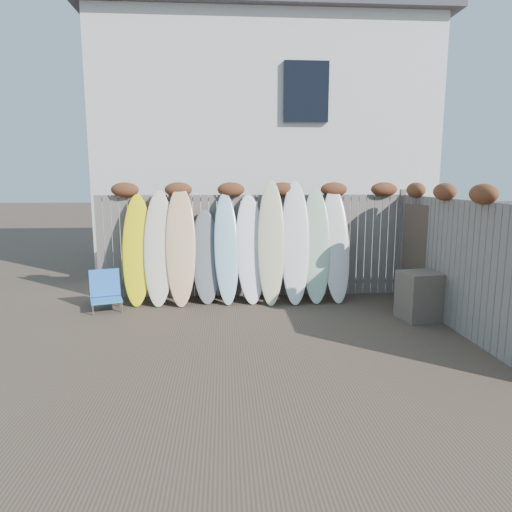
{
  "coord_description": "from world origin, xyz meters",
  "views": [
    {
      "loc": [
        -0.54,
        -6.47,
        2.3
      ],
      "look_at": [
        0.0,
        1.2,
        1.0
      ],
      "focal_mm": 32.0,
      "sensor_mm": 36.0,
      "label": 1
    }
  ],
  "objects": [
    {
      "name": "surfboard_9",
      "position": [
        1.58,
        1.97,
        1.08
      ],
      "size": [
        0.52,
        0.76,
        2.16
      ],
      "primitive_type": "ellipsoid",
      "rotation": [
        -0.31,
        0.0,
        0.01
      ],
      "color": "silver",
      "rests_on": "ground"
    },
    {
      "name": "surfboard_0",
      "position": [
        -2.15,
        1.98,
        1.02
      ],
      "size": [
        0.55,
        0.74,
        2.03
      ],
      "primitive_type": "ellipsoid",
      "rotation": [
        -0.31,
        0.0,
        0.04
      ],
      "color": "#FFE70B",
      "rests_on": "ground"
    },
    {
      "name": "back_fence",
      "position": [
        0.06,
        2.39,
        1.18
      ],
      "size": [
        6.05,
        0.28,
        2.24
      ],
      "color": "slate",
      "rests_on": "ground"
    },
    {
      "name": "surfboard_1",
      "position": [
        -1.75,
        1.95,
        1.05
      ],
      "size": [
        0.55,
        0.75,
        2.11
      ],
      "primitive_type": "ellipsoid",
      "rotation": [
        -0.31,
        0.0,
        0.01
      ],
      "color": "beige",
      "rests_on": "ground"
    },
    {
      "name": "lattice_panel",
      "position": [
        2.99,
        1.24,
        0.92
      ],
      "size": [
        0.34,
        1.21,
        1.84
      ],
      "primitive_type": "cube",
      "rotation": [
        0.0,
        0.0,
        0.24
      ],
      "color": "#4F3D30",
      "rests_on": "ground"
    },
    {
      "name": "surfboard_8",
      "position": [
        1.19,
        1.96,
        1.07
      ],
      "size": [
        0.61,
        0.8,
        2.13
      ],
      "primitive_type": "ellipsoid",
      "rotation": [
        -0.31,
        0.0,
        -0.1
      ],
      "color": "#ADCFA9",
      "rests_on": "ground"
    },
    {
      "name": "surfboard_2",
      "position": [
        -1.34,
        1.93,
        1.09
      ],
      "size": [
        0.58,
        0.8,
        2.19
      ],
      "primitive_type": "ellipsoid",
      "rotation": [
        -0.31,
        0.0,
        0.05
      ],
      "color": "#E3AF85",
      "rests_on": "ground"
    },
    {
      "name": "surfboard_7",
      "position": [
        0.79,
        1.93,
        1.14
      ],
      "size": [
        0.61,
        0.85,
        2.27
      ],
      "primitive_type": "ellipsoid",
      "rotation": [
        -0.31,
        0.0,
        -0.1
      ],
      "color": "white",
      "rests_on": "ground"
    },
    {
      "name": "surfboard_4",
      "position": [
        -0.5,
        1.97,
        1.03
      ],
      "size": [
        0.5,
        0.76,
        2.06
      ],
      "primitive_type": "ellipsoid",
      "rotation": [
        -0.31,
        0.0,
        0.07
      ],
      "color": "#97C8DC",
      "rests_on": "ground"
    },
    {
      "name": "surfboard_5",
      "position": [
        -0.05,
        1.99,
        1.01
      ],
      "size": [
        0.6,
        0.76,
        2.02
      ],
      "primitive_type": "ellipsoid",
      "rotation": [
        -0.31,
        0.0,
        0.08
      ],
      "color": "white",
      "rests_on": "ground"
    },
    {
      "name": "ground",
      "position": [
        0.0,
        0.0,
        0.0
      ],
      "size": [
        80.0,
        80.0,
        0.0
      ],
      "primitive_type": "plane",
      "color": "#493A2D"
    },
    {
      "name": "surfboard_6",
      "position": [
        0.33,
        1.91,
        1.15
      ],
      "size": [
        0.57,
        0.85,
        2.3
      ],
      "primitive_type": "ellipsoid",
      "rotation": [
        -0.31,
        0.0,
        -0.09
      ],
      "color": "beige",
      "rests_on": "ground"
    },
    {
      "name": "wooden_crate",
      "position": [
        2.71,
        0.64,
        0.4
      ],
      "size": [
        0.76,
        0.67,
        0.79
      ],
      "primitive_type": "cube",
      "rotation": [
        0.0,
        0.0,
        0.16
      ],
      "color": "brown",
      "rests_on": "ground"
    },
    {
      "name": "surfboard_3",
      "position": [
        -0.89,
        2.01,
        0.87
      ],
      "size": [
        0.59,
        0.67,
        1.74
      ],
      "primitive_type": "ellipsoid",
      "rotation": [
        -0.31,
        0.0,
        0.1
      ],
      "color": "slate",
      "rests_on": "ground"
    },
    {
      "name": "right_fence",
      "position": [
        2.99,
        0.25,
        1.14
      ],
      "size": [
        0.28,
        4.4,
        2.24
      ],
      "color": "slate",
      "rests_on": "ground"
    },
    {
      "name": "house",
      "position": [
        0.5,
        6.5,
        3.2
      ],
      "size": [
        8.5,
        5.5,
        6.33
      ],
      "color": "silver",
      "rests_on": "ground"
    },
    {
      "name": "beach_chair",
      "position": [
        -2.66,
        1.6,
        0.32
      ],
      "size": [
        0.67,
        0.69,
        0.7
      ],
      "color": "#297FD0",
      "rests_on": "ground"
    }
  ]
}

